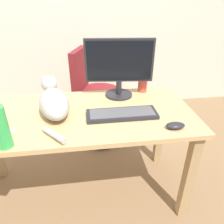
# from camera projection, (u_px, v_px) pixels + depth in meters

# --- Properties ---
(ground_plane) EXTENTS (8.00, 8.00, 0.00)m
(ground_plane) POSITION_uv_depth(u_px,v_px,m) (84.00, 191.00, 1.73)
(ground_plane) COLOR #846647
(back_wall) EXTENTS (6.00, 0.04, 2.60)m
(back_wall) POSITION_uv_depth(u_px,v_px,m) (74.00, 3.00, 2.42)
(back_wall) COLOR beige
(back_wall) RESTS_ON ground_plane
(desk) EXTENTS (1.52, 0.68, 0.73)m
(desk) POSITION_uv_depth(u_px,v_px,m) (77.00, 127.00, 1.42)
(desk) COLOR tan
(desk) RESTS_ON ground_plane
(office_chair) EXTENTS (0.50, 0.48, 0.96)m
(office_chair) POSITION_uv_depth(u_px,v_px,m) (95.00, 103.00, 2.19)
(office_chair) COLOR black
(office_chair) RESTS_ON ground_plane
(monitor) EXTENTS (0.48, 0.20, 0.41)m
(monitor) POSITION_uv_depth(u_px,v_px,m) (119.00, 66.00, 1.49)
(monitor) COLOR #232328
(monitor) RESTS_ON desk
(keyboard) EXTENTS (0.44, 0.15, 0.03)m
(keyboard) POSITION_uv_depth(u_px,v_px,m) (122.00, 114.00, 1.33)
(keyboard) COLOR #232328
(keyboard) RESTS_ON desk
(cat) EXTENTS (0.25, 0.60, 0.20)m
(cat) POSITION_uv_depth(u_px,v_px,m) (53.00, 101.00, 1.34)
(cat) COLOR #B2ADA8
(cat) RESTS_ON desk
(computer_mouse) EXTENTS (0.11, 0.06, 0.04)m
(computer_mouse) POSITION_uv_depth(u_px,v_px,m) (175.00, 126.00, 1.21)
(computer_mouse) COLOR #232328
(computer_mouse) RESTS_ON desk
(water_bottle) EXTENTS (0.07, 0.07, 0.25)m
(water_bottle) POSITION_uv_depth(u_px,v_px,m) (1.00, 127.00, 1.02)
(water_bottle) COLOR green
(water_bottle) RESTS_ON desk
(spray_bottle) EXTENTS (0.07, 0.07, 0.22)m
(spray_bottle) POSITION_uv_depth(u_px,v_px,m) (143.00, 79.00, 1.62)
(spray_bottle) COLOR #D84C3D
(spray_bottle) RESTS_ON desk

